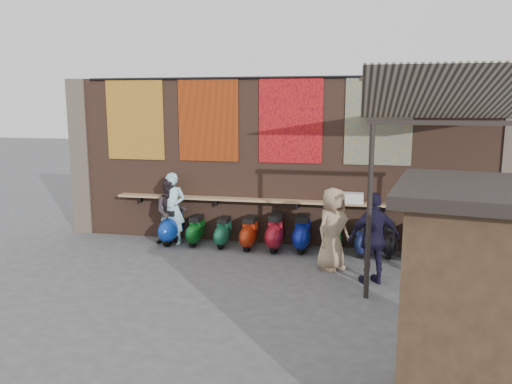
% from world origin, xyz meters
% --- Properties ---
extents(ground, '(70.00, 70.00, 0.00)m').
position_xyz_m(ground, '(0.00, 0.00, 0.00)').
color(ground, '#474749').
rests_on(ground, ground).
extents(brick_wall, '(10.00, 0.40, 4.00)m').
position_xyz_m(brick_wall, '(0.00, 2.70, 2.00)').
color(brick_wall, brown).
rests_on(brick_wall, ground).
extents(pier_left, '(0.50, 0.50, 4.00)m').
position_xyz_m(pier_left, '(-5.20, 2.70, 2.00)').
color(pier_left, '#4C4238').
rests_on(pier_left, ground).
extents(pier_right, '(0.50, 0.50, 4.00)m').
position_xyz_m(pier_right, '(5.20, 2.70, 2.00)').
color(pier_right, '#4C4238').
rests_on(pier_right, ground).
extents(eating_counter, '(8.00, 0.32, 0.05)m').
position_xyz_m(eating_counter, '(0.00, 2.33, 1.10)').
color(eating_counter, '#9E7A51').
rests_on(eating_counter, brick_wall).
extents(shelf_box, '(0.60, 0.29, 0.24)m').
position_xyz_m(shelf_box, '(1.73, 2.30, 1.24)').
color(shelf_box, white).
rests_on(shelf_box, eating_counter).
extents(tapestry_redgold, '(1.50, 0.02, 2.00)m').
position_xyz_m(tapestry_redgold, '(-3.60, 2.48, 3.00)').
color(tapestry_redgold, maroon).
rests_on(tapestry_redgold, brick_wall).
extents(tapestry_sun, '(1.50, 0.02, 2.00)m').
position_xyz_m(tapestry_sun, '(-1.70, 2.48, 3.00)').
color(tapestry_sun, '#E0470D').
rests_on(tapestry_sun, brick_wall).
extents(tapestry_orange, '(1.50, 0.02, 2.00)m').
position_xyz_m(tapestry_orange, '(0.30, 2.48, 3.00)').
color(tapestry_orange, red).
rests_on(tapestry_orange, brick_wall).
extents(tapestry_multi, '(1.50, 0.02, 2.00)m').
position_xyz_m(tapestry_multi, '(2.30, 2.48, 3.00)').
color(tapestry_multi, '#235783').
rests_on(tapestry_multi, brick_wall).
extents(hang_rail, '(9.50, 0.06, 0.06)m').
position_xyz_m(hang_rail, '(0.00, 2.47, 3.98)').
color(hang_rail, black).
rests_on(hang_rail, brick_wall).
extents(scooter_stool_0, '(0.40, 0.89, 0.84)m').
position_xyz_m(scooter_stool_0, '(-2.55, 2.03, 0.42)').
color(scooter_stool_0, navy).
rests_on(scooter_stool_0, ground).
extents(scooter_stool_1, '(0.33, 0.73, 0.69)m').
position_xyz_m(scooter_stool_1, '(-1.92, 2.03, 0.35)').
color(scooter_stool_1, '#0B4E16').
rests_on(scooter_stool_1, ground).
extents(scooter_stool_2, '(0.33, 0.73, 0.69)m').
position_xyz_m(scooter_stool_2, '(-1.22, 2.01, 0.35)').
color(scooter_stool_2, '#196646').
rests_on(scooter_stool_2, ground).
extents(scooter_stool_3, '(0.35, 0.79, 0.75)m').
position_xyz_m(scooter_stool_3, '(-0.57, 1.96, 0.37)').
color(scooter_stool_3, '#A2250C').
rests_on(scooter_stool_3, ground).
extents(scooter_stool_4, '(0.40, 0.88, 0.84)m').
position_xyz_m(scooter_stool_4, '(0.05, 1.97, 0.42)').
color(scooter_stool_4, maroon).
rests_on(scooter_stool_4, ground).
extents(scooter_stool_5, '(0.39, 0.87, 0.82)m').
position_xyz_m(scooter_stool_5, '(0.67, 2.04, 0.41)').
color(scooter_stool_5, navy).
rests_on(scooter_stool_5, ground).
extents(scooter_stool_6, '(0.38, 0.84, 0.80)m').
position_xyz_m(scooter_stool_6, '(1.38, 2.00, 0.40)').
color(scooter_stool_6, '#0F4D19').
rests_on(scooter_stool_6, ground).
extents(scooter_stool_7, '(0.32, 0.72, 0.68)m').
position_xyz_m(scooter_stool_7, '(2.03, 1.95, 0.34)').
color(scooter_stool_7, navy).
rests_on(scooter_stool_7, ground).
extents(scooter_stool_8, '(0.34, 0.77, 0.73)m').
position_xyz_m(scooter_stool_8, '(2.62, 2.02, 0.36)').
color(scooter_stool_8, black).
rests_on(scooter_stool_8, ground).
extents(scooter_stool_9, '(0.36, 0.79, 0.75)m').
position_xyz_m(scooter_stool_9, '(3.25, 2.02, 0.38)').
color(scooter_stool_9, black).
rests_on(scooter_stool_9, ground).
extents(diner_left, '(0.65, 0.44, 1.75)m').
position_xyz_m(diner_left, '(-2.49, 2.00, 0.87)').
color(diner_left, '#9DD3E5').
rests_on(diner_left, ground).
extents(diner_right, '(0.94, 0.84, 1.59)m').
position_xyz_m(diner_right, '(-2.54, 2.00, 0.79)').
color(diner_right, '#2A2024').
rests_on(diner_right, ground).
extents(shopper_navy, '(1.12, 0.82, 1.76)m').
position_xyz_m(shopper_navy, '(2.22, 0.17, 0.88)').
color(shopper_navy, black).
rests_on(shopper_navy, ground).
extents(shopper_grey, '(1.12, 0.82, 1.55)m').
position_xyz_m(shopper_grey, '(3.50, 0.47, 0.78)').
color(shopper_grey, slate).
rests_on(shopper_grey, ground).
extents(shopper_tan, '(0.95, 0.99, 1.71)m').
position_xyz_m(shopper_tan, '(1.42, 0.87, 0.85)').
color(shopper_tan, '#A08666').
rests_on(shopper_tan, ground).
extents(awning_canvas, '(3.20, 3.28, 0.97)m').
position_xyz_m(awning_canvas, '(3.50, 0.90, 3.55)').
color(awning_canvas, beige).
rests_on(awning_canvas, brick_wall).
extents(awning_ledger, '(3.30, 0.08, 0.12)m').
position_xyz_m(awning_ledger, '(3.50, 2.49, 3.95)').
color(awning_ledger, '#33261C').
rests_on(awning_ledger, brick_wall).
extents(awning_header, '(3.00, 0.08, 0.08)m').
position_xyz_m(awning_header, '(3.50, -0.60, 3.08)').
color(awning_header, black).
rests_on(awning_header, awning_post_left).
extents(awning_post_left, '(0.09, 0.09, 3.10)m').
position_xyz_m(awning_post_left, '(2.10, -0.60, 1.55)').
color(awning_post_left, black).
rests_on(awning_post_left, ground).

